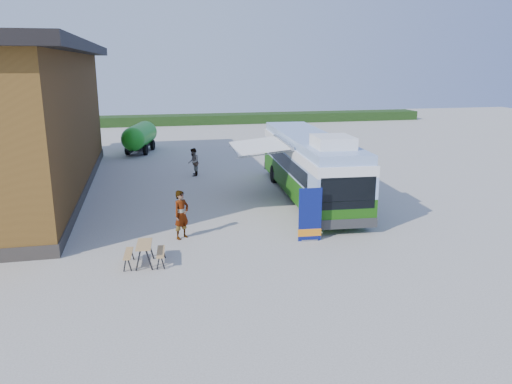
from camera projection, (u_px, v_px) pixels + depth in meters
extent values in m
plane|color=#BCB7AD|center=(244.00, 244.00, 18.49)|extent=(100.00, 100.00, 0.00)
cube|color=#332D28|center=(7.00, 188.00, 25.68)|extent=(8.10, 20.10, 0.50)
cube|color=#264419|center=(249.00, 118.00, 55.95)|extent=(40.00, 3.00, 1.00)
cube|color=#246310|center=(309.00, 180.00, 24.69)|extent=(3.17, 11.79, 1.07)
cube|color=#8CA9DB|center=(309.00, 161.00, 24.45)|extent=(3.17, 11.79, 0.87)
cube|color=black|center=(283.00, 160.00, 24.73)|extent=(0.66, 9.70, 0.68)
cube|color=black|center=(330.00, 158.00, 25.09)|extent=(0.66, 9.70, 0.68)
cube|color=white|center=(310.00, 148.00, 24.28)|extent=(3.17, 11.79, 0.44)
cube|color=#8CA9DB|center=(310.00, 139.00, 24.18)|extent=(3.01, 11.58, 0.39)
cube|color=white|center=(333.00, 142.00, 20.54)|extent=(1.66, 1.84, 0.49)
cube|color=black|center=(348.00, 193.00, 18.94)|extent=(2.18, 0.20, 1.26)
cube|color=#2D2D2D|center=(346.00, 223.00, 19.29)|extent=(2.49, 0.36, 0.39)
cube|color=#2D2D2D|center=(284.00, 165.00, 30.29)|extent=(2.49, 0.36, 0.39)
cylinder|color=black|center=(307.00, 211.00, 20.91)|extent=(0.35, 0.99, 0.97)
cylinder|color=black|center=(357.00, 209.00, 21.23)|extent=(0.35, 0.99, 0.97)
cylinder|color=black|center=(274.00, 174.00, 27.88)|extent=(0.35, 0.99, 0.97)
cylinder|color=black|center=(312.00, 173.00, 28.20)|extent=(0.35, 0.99, 0.97)
cube|color=white|center=(258.00, 147.00, 24.05)|extent=(2.69, 4.07, 0.31)
cube|color=#A5A8AD|center=(283.00, 142.00, 24.19)|extent=(0.42, 4.22, 0.15)
cylinder|color=#A5A8AD|center=(264.00, 155.00, 22.49)|extent=(2.54, 0.21, 0.32)
cylinder|color=#A5A8AD|center=(253.00, 143.00, 25.67)|extent=(2.54, 0.21, 0.32)
cube|color=#0C155B|center=(310.00, 215.00, 18.54)|extent=(0.87, 0.09, 2.05)
cube|color=orange|center=(310.00, 233.00, 18.72)|extent=(0.89, 0.09, 0.29)
cube|color=#A5A8AD|center=(309.00, 240.00, 18.79)|extent=(0.63, 0.22, 0.06)
cylinder|color=#A5A8AD|center=(310.00, 215.00, 18.56)|extent=(0.03, 0.03, 2.05)
cube|color=tan|center=(144.00, 244.00, 16.40)|extent=(0.56, 1.18, 0.04)
cube|color=tan|center=(128.00, 253.00, 16.39)|extent=(0.32, 1.16, 0.03)
cube|color=tan|center=(161.00, 252.00, 16.54)|extent=(0.32, 1.16, 0.03)
cube|color=black|center=(138.00, 260.00, 16.01)|extent=(0.05, 0.05, 0.71)
cube|color=black|center=(149.00, 260.00, 16.05)|extent=(0.05, 0.05, 0.71)
cube|color=black|center=(140.00, 250.00, 16.92)|extent=(0.05, 0.05, 0.71)
cube|color=black|center=(151.00, 249.00, 16.97)|extent=(0.05, 0.05, 0.71)
imported|color=#999999|center=(181.00, 215.00, 18.86)|extent=(0.81, 0.78, 1.88)
imported|color=#999999|center=(193.00, 162.00, 29.43)|extent=(0.76, 0.90, 1.65)
cylinder|color=#1B961C|center=(140.00, 135.00, 37.10)|extent=(2.56, 4.07, 1.70)
sphere|color=#1B961C|center=(133.00, 139.00, 35.27)|extent=(1.70, 1.70, 1.70)
sphere|color=#1B961C|center=(146.00, 132.00, 38.93)|extent=(1.70, 1.70, 1.70)
cube|color=black|center=(140.00, 145.00, 37.29)|extent=(2.06, 4.12, 0.19)
cube|color=black|center=(132.00, 152.00, 34.93)|extent=(0.38, 1.13, 0.09)
cylinder|color=black|center=(128.00, 150.00, 36.25)|extent=(0.41, 0.79, 0.76)
cylinder|color=black|center=(146.00, 150.00, 36.21)|extent=(0.41, 0.79, 0.76)
cylinder|color=black|center=(136.00, 145.00, 38.44)|extent=(0.41, 0.79, 0.76)
cylinder|color=black|center=(153.00, 145.00, 38.40)|extent=(0.41, 0.79, 0.76)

